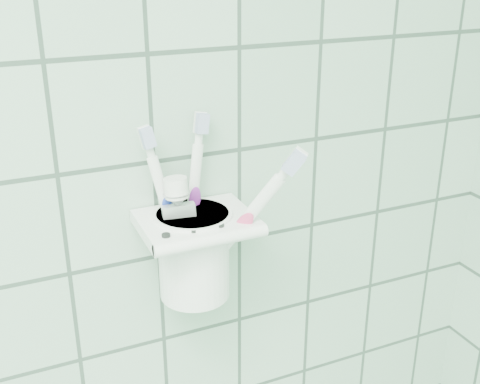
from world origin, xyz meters
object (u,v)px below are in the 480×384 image
object	(u,v)px
cup	(194,251)
toothbrush_pink	(186,207)
toothbrush_blue	(182,203)
toothbrush_orange	(193,196)
toothpaste_tube	(185,231)
holder_bracket	(196,223)

from	to	relation	value
cup	toothbrush_pink	size ratio (longest dim) A/B	0.53
cup	toothbrush_pink	bearing A→B (deg)	113.21
toothbrush_blue	toothbrush_orange	xyz separation A→B (m)	(0.01, -0.01, 0.01)
cup	toothbrush_blue	distance (m)	0.06
cup	toothpaste_tube	world-z (taller)	toothpaste_tube
toothbrush_pink	toothbrush_orange	distance (m)	0.01
cup	holder_bracket	bearing A→B (deg)	-60.91
cup	toothpaste_tube	bearing A→B (deg)	-141.06
holder_bracket	toothbrush_orange	world-z (taller)	toothbrush_orange
cup	toothbrush_orange	distance (m)	0.06
holder_bracket	cup	bearing A→B (deg)	119.09
toothbrush_pink	toothbrush_blue	distance (m)	0.01
toothbrush_pink	toothbrush_blue	xyz separation A→B (m)	(-0.00, 0.01, 0.00)
toothbrush_pink	toothbrush_blue	world-z (taller)	toothbrush_blue
toothbrush_pink	holder_bracket	bearing A→B (deg)	-70.72
toothbrush_pink	cup	bearing A→B (deg)	-72.55
toothbrush_blue	toothbrush_orange	size ratio (longest dim) A/B	0.97
cup	toothbrush_blue	xyz separation A→B (m)	(-0.01, 0.02, 0.05)
toothbrush_orange	toothpaste_tube	xyz separation A→B (m)	(-0.02, -0.02, -0.03)
toothbrush_blue	toothpaste_tube	size ratio (longest dim) A/B	1.43
holder_bracket	cup	distance (m)	0.04
holder_bracket	toothbrush_blue	bearing A→B (deg)	113.27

